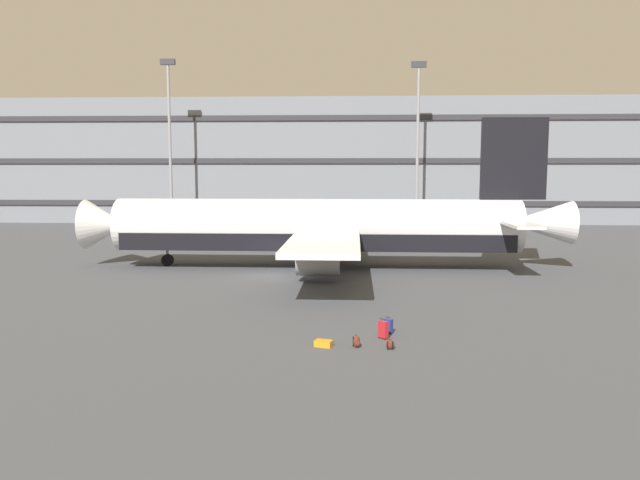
{
  "coord_description": "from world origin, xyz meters",
  "views": [
    {
      "loc": [
        5.4,
        -42.26,
        7.4
      ],
      "look_at": [
        3.62,
        -4.18,
        3.0
      ],
      "focal_mm": 34.73,
      "sensor_mm": 36.0,
      "label": 1
    }
  ],
  "objects_px": {
    "airliner": "(322,228)",
    "suitcase_teal": "(383,329)",
    "backpack_scuffed": "(357,342)",
    "backpack_laid_flat": "(390,345)",
    "suitcase_purple": "(388,326)",
    "suitcase_large": "(324,343)"
  },
  "relations": [
    {
      "from": "airliner",
      "to": "suitcase_teal",
      "type": "bearing_deg",
      "value": -79.66
    },
    {
      "from": "suitcase_purple",
      "to": "backpack_laid_flat",
      "type": "height_order",
      "value": "suitcase_purple"
    },
    {
      "from": "suitcase_purple",
      "to": "backpack_scuffed",
      "type": "height_order",
      "value": "suitcase_purple"
    },
    {
      "from": "suitcase_teal",
      "to": "airliner",
      "type": "bearing_deg",
      "value": 100.34
    },
    {
      "from": "suitcase_large",
      "to": "backpack_laid_flat",
      "type": "height_order",
      "value": "backpack_laid_flat"
    },
    {
      "from": "suitcase_teal",
      "to": "suitcase_purple",
      "type": "distance_m",
      "value": 0.93
    },
    {
      "from": "airliner",
      "to": "suitcase_large",
      "type": "distance_m",
      "value": 21.1
    },
    {
      "from": "backpack_scuffed",
      "to": "backpack_laid_flat",
      "type": "relative_size",
      "value": 1.21
    },
    {
      "from": "suitcase_teal",
      "to": "backpack_scuffed",
      "type": "relative_size",
      "value": 1.64
    },
    {
      "from": "suitcase_large",
      "to": "backpack_laid_flat",
      "type": "relative_size",
      "value": 1.82
    },
    {
      "from": "suitcase_large",
      "to": "suitcase_teal",
      "type": "bearing_deg",
      "value": 27.31
    },
    {
      "from": "airliner",
      "to": "backpack_scuffed",
      "type": "relative_size",
      "value": 66.4
    },
    {
      "from": "backpack_scuffed",
      "to": "backpack_laid_flat",
      "type": "distance_m",
      "value": 1.38
    },
    {
      "from": "backpack_laid_flat",
      "to": "suitcase_large",
      "type": "bearing_deg",
      "value": 174.24
    },
    {
      "from": "airliner",
      "to": "suitcase_teal",
      "type": "distance_m",
      "value": 20.05
    },
    {
      "from": "suitcase_teal",
      "to": "backpack_laid_flat",
      "type": "distance_m",
      "value": 1.63
    },
    {
      "from": "airliner",
      "to": "suitcase_teal",
      "type": "xyz_separation_m",
      "value": [
        3.57,
        -19.56,
        -2.58
      ]
    },
    {
      "from": "airliner",
      "to": "suitcase_purple",
      "type": "height_order",
      "value": "airliner"
    },
    {
      "from": "suitcase_purple",
      "to": "suitcase_large",
      "type": "xyz_separation_m",
      "value": [
        -2.84,
        -2.2,
        -0.23
      ]
    },
    {
      "from": "airliner",
      "to": "backpack_laid_flat",
      "type": "bearing_deg",
      "value": -79.91
    },
    {
      "from": "airliner",
      "to": "suitcase_purple",
      "type": "xyz_separation_m",
      "value": [
        3.85,
        -18.68,
        -2.64
      ]
    },
    {
      "from": "suitcase_teal",
      "to": "suitcase_large",
      "type": "height_order",
      "value": "suitcase_teal"
    }
  ]
}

